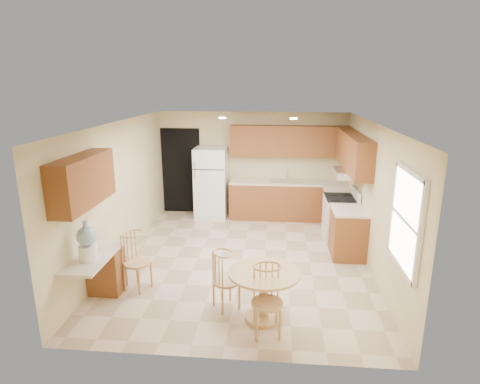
# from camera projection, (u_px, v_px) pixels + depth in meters

# --- Properties ---
(floor) EXTENTS (5.50, 5.50, 0.00)m
(floor) POSITION_uv_depth(u_px,v_px,m) (242.00, 260.00, 7.40)
(floor) COLOR #C6AA8F
(floor) RESTS_ON ground
(ceiling) EXTENTS (4.50, 5.50, 0.02)m
(ceiling) POSITION_uv_depth(u_px,v_px,m) (242.00, 123.00, 6.73)
(ceiling) COLOR white
(ceiling) RESTS_ON wall_back
(wall_back) EXTENTS (4.50, 0.02, 2.50)m
(wall_back) POSITION_uv_depth(u_px,v_px,m) (252.00, 164.00, 9.71)
(wall_back) COLOR beige
(wall_back) RESTS_ON floor
(wall_front) EXTENTS (4.50, 0.02, 2.50)m
(wall_front) POSITION_uv_depth(u_px,v_px,m) (221.00, 262.00, 4.43)
(wall_front) COLOR beige
(wall_front) RESTS_ON floor
(wall_left) EXTENTS (0.02, 5.50, 2.50)m
(wall_left) POSITION_uv_depth(u_px,v_px,m) (119.00, 192.00, 7.26)
(wall_left) COLOR beige
(wall_left) RESTS_ON floor
(wall_right) EXTENTS (0.02, 5.50, 2.50)m
(wall_right) POSITION_uv_depth(u_px,v_px,m) (373.00, 198.00, 6.87)
(wall_right) COLOR beige
(wall_right) RESTS_ON floor
(doorway) EXTENTS (0.90, 0.02, 2.10)m
(doorway) POSITION_uv_depth(u_px,v_px,m) (181.00, 171.00, 9.90)
(doorway) COLOR black
(doorway) RESTS_ON floor
(base_cab_back) EXTENTS (2.75, 0.60, 0.87)m
(base_cab_back) POSITION_uv_depth(u_px,v_px,m) (287.00, 201.00, 9.56)
(base_cab_back) COLOR brown
(base_cab_back) RESTS_ON floor
(counter_back) EXTENTS (2.75, 0.63, 0.04)m
(counter_back) POSITION_uv_depth(u_px,v_px,m) (288.00, 182.00, 9.44)
(counter_back) COLOR beige
(counter_back) RESTS_ON base_cab_back
(base_cab_right_a) EXTENTS (0.60, 0.59, 0.87)m
(base_cab_right_a) POSITION_uv_depth(u_px,v_px,m) (337.00, 210.00, 8.89)
(base_cab_right_a) COLOR brown
(base_cab_right_a) RESTS_ON floor
(counter_right_a) EXTENTS (0.63, 0.59, 0.04)m
(counter_right_a) POSITION_uv_depth(u_px,v_px,m) (338.00, 190.00, 8.77)
(counter_right_a) COLOR beige
(counter_right_a) RESTS_ON base_cab_right_a
(base_cab_right_b) EXTENTS (0.60, 0.80, 0.87)m
(base_cab_right_b) POSITION_uv_depth(u_px,v_px,m) (348.00, 234.00, 7.50)
(base_cab_right_b) COLOR brown
(base_cab_right_b) RESTS_ON floor
(counter_right_b) EXTENTS (0.63, 0.80, 0.04)m
(counter_right_b) POSITION_uv_depth(u_px,v_px,m) (350.00, 210.00, 7.37)
(counter_right_b) COLOR beige
(counter_right_b) RESTS_ON base_cab_right_b
(upper_cab_back) EXTENTS (2.75, 0.33, 0.70)m
(upper_cab_back) POSITION_uv_depth(u_px,v_px,m) (289.00, 141.00, 9.31)
(upper_cab_back) COLOR brown
(upper_cab_back) RESTS_ON wall_back
(upper_cab_right) EXTENTS (0.33, 2.42, 0.70)m
(upper_cab_right) POSITION_uv_depth(u_px,v_px,m) (353.00, 152.00, 7.89)
(upper_cab_right) COLOR brown
(upper_cab_right) RESTS_ON wall_right
(upper_cab_left) EXTENTS (0.33, 1.40, 0.70)m
(upper_cab_left) POSITION_uv_depth(u_px,v_px,m) (83.00, 181.00, 5.55)
(upper_cab_left) COLOR brown
(upper_cab_left) RESTS_ON wall_left
(sink) EXTENTS (0.78, 0.44, 0.01)m
(sink) POSITION_uv_depth(u_px,v_px,m) (287.00, 181.00, 9.43)
(sink) COLOR silver
(sink) RESTS_ON counter_back
(range_hood) EXTENTS (0.50, 0.76, 0.14)m
(range_hood) POSITION_uv_depth(u_px,v_px,m) (347.00, 173.00, 7.98)
(range_hood) COLOR silver
(range_hood) RESTS_ON upper_cab_right
(desk_pedestal) EXTENTS (0.48, 0.42, 0.72)m
(desk_pedestal) POSITION_uv_depth(u_px,v_px,m) (107.00, 270.00, 6.21)
(desk_pedestal) COLOR brown
(desk_pedestal) RESTS_ON floor
(desk_top) EXTENTS (0.50, 1.20, 0.04)m
(desk_top) POSITION_uv_depth(u_px,v_px,m) (93.00, 257.00, 5.74)
(desk_top) COLOR beige
(desk_top) RESTS_ON desk_pedestal
(window) EXTENTS (0.06, 1.12, 1.30)m
(window) POSITION_uv_depth(u_px,v_px,m) (406.00, 220.00, 5.03)
(window) COLOR white
(window) RESTS_ON wall_right
(can_light_a) EXTENTS (0.14, 0.14, 0.02)m
(can_light_a) POSITION_uv_depth(u_px,v_px,m) (222.00, 118.00, 7.93)
(can_light_a) COLOR white
(can_light_a) RESTS_ON ceiling
(can_light_b) EXTENTS (0.14, 0.14, 0.02)m
(can_light_b) POSITION_uv_depth(u_px,v_px,m) (294.00, 118.00, 7.81)
(can_light_b) COLOR white
(can_light_b) RESTS_ON ceiling
(refrigerator) EXTENTS (0.75, 0.73, 1.69)m
(refrigerator) POSITION_uv_depth(u_px,v_px,m) (211.00, 183.00, 9.56)
(refrigerator) COLOR white
(refrigerator) RESTS_ON floor
(stove) EXTENTS (0.65, 0.76, 1.09)m
(stove) POSITION_uv_depth(u_px,v_px,m) (340.00, 218.00, 8.24)
(stove) COLOR white
(stove) RESTS_ON floor
(dining_table) EXTENTS (0.98, 0.98, 0.72)m
(dining_table) POSITION_uv_depth(u_px,v_px,m) (264.00, 288.00, 5.43)
(dining_table) COLOR tan
(dining_table) RESTS_ON floor
(chair_table_a) EXTENTS (0.38, 0.48, 0.87)m
(chair_table_a) POSITION_uv_depth(u_px,v_px,m) (225.00, 277.00, 5.63)
(chair_table_a) COLOR tan
(chair_table_a) RESTS_ON floor
(chair_table_b) EXTENTS (0.41, 0.42, 0.93)m
(chair_table_b) POSITION_uv_depth(u_px,v_px,m) (267.00, 298.00, 5.00)
(chair_table_b) COLOR tan
(chair_table_b) RESTS_ON floor
(chair_desk) EXTENTS (0.41, 0.53, 0.92)m
(chair_desk) POSITION_uv_depth(u_px,v_px,m) (135.00, 258.00, 6.15)
(chair_desk) COLOR tan
(chair_desk) RESTS_ON floor
(water_crock) EXTENTS (0.28, 0.28, 0.57)m
(water_crock) POSITION_uv_depth(u_px,v_px,m) (87.00, 243.00, 5.54)
(water_crock) COLOR white
(water_crock) RESTS_ON desk_top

